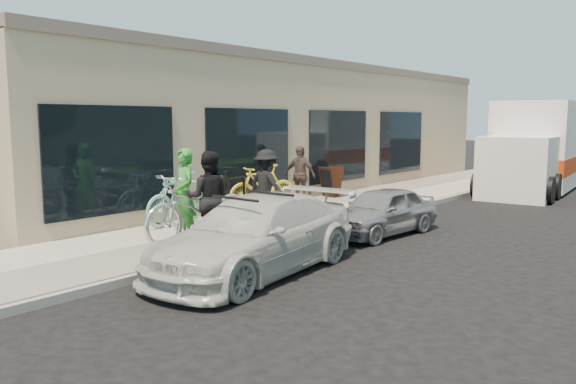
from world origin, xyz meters
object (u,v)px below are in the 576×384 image
Objects in this scene: man_standing at (208,197)px; cruiser_bike_a at (180,199)px; bystander_a at (267,184)px; cruiser_bike_c at (263,188)px; tandem_bike at (200,208)px; sedan_silver at (381,211)px; sedan_white at (256,235)px; cruiser_bike_b at (197,200)px; bystander_b at (300,175)px; woman_rider at (184,194)px; sandwich_board at (331,182)px; bike_rack at (236,192)px; moving_truck at (534,152)px.

man_standing is 0.90× the size of cruiser_bike_a.
man_standing is at bearing 113.70° from bystander_a.
man_standing is 0.89× the size of cruiser_bike_c.
cruiser_bike_a is (-1.60, 0.85, -0.07)m from tandem_bike.
cruiser_bike_a reaches higher than sedan_silver.
bystander_a reaches higher than sedan_white.
sedan_silver is 1.74× the size of man_standing.
cruiser_bike_b is 2.28m from cruiser_bike_c.
cruiser_bike_a is at bearing -72.76° from cruiser_bike_c.
man_standing is at bearing -77.68° from bystander_b.
man_standing is at bearing 156.78° from sedan_white.
cruiser_bike_c is at bearing 128.38° from woman_rider.
woman_rider is 0.91× the size of cruiser_bike_c.
sandwich_board is at bearing 111.22° from sedan_white.
bike_rack is at bearing -78.70° from sandwich_board.
cruiser_bike_b is at bearing -112.16° from moving_truck.
sedan_silver is 1.55× the size of cruiser_bike_c.
bystander_a reaches higher than bystander_b.
moving_truck is at bearing 82.22° from tandem_bike.
sedan_silver is 0.47× the size of moving_truck.
bystander_b reaches higher than cruiser_bike_a.
sedan_white is 1.46× the size of sedan_silver.
sedan_white is (3.55, -3.11, -0.10)m from bike_rack.
sedan_silver is at bearing -31.42° from sandwich_board.
sedan_silver is (3.62, -3.23, -0.10)m from sandwich_board.
sedan_white is 5.30m from cruiser_bike_c.
moving_truck is at bearing -100.85° from bystander_a.
bystander_b is (-3.33, 1.40, 0.44)m from sedan_silver.
cruiser_bike_b is (-3.58, -11.85, -0.68)m from moving_truck.
tandem_bike reaches higher than sedan_silver.
tandem_bike reaches higher than cruiser_bike_a.
cruiser_bike_a is at bearing 162.63° from woman_rider.
bystander_a is (0.77, 1.43, 0.29)m from cruiser_bike_b.
sedan_silver is 1.53× the size of cruiser_bike_b.
cruiser_bike_a is at bearing -140.44° from sedan_silver.
bike_rack is at bearing -163.53° from sedan_silver.
sandwich_board is 0.51× the size of woman_rider.
cruiser_bike_a is 0.98× the size of cruiser_bike_b.
sedan_silver is 9.73m from moving_truck.
man_standing reaches higher than cruiser_bike_a.
cruiser_bike_b is at bearing 147.26° from sedan_white.
bike_rack is 1.72m from cruiser_bike_a.
man_standing is 5.02m from bystander_b.
cruiser_bike_b is (0.24, -5.38, 0.05)m from sandwich_board.
woman_rider is 1.63m from cruiser_bike_a.
bike_rack is 2.99m from woman_rider.
man_standing is 1.07× the size of bystander_b.
bystander_a reaches higher than cruiser_bike_a.
sedan_silver is 3.64m from bystander_b.
woman_rider is 2.73m from bystander_a.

